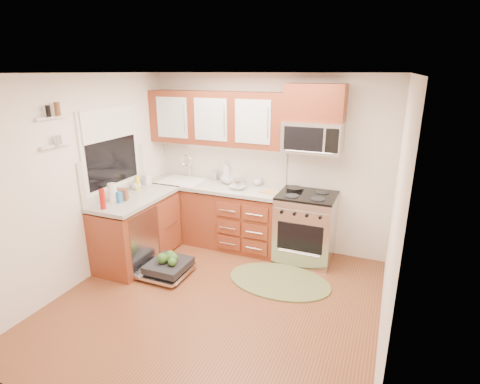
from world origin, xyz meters
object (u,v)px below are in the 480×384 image
at_px(range, 305,227).
at_px(paper_towel_roll, 113,193).
at_px(cutting_board, 270,192).
at_px(bowl_b, 231,180).
at_px(rug, 279,281).
at_px(skillet, 295,189).
at_px(upper_cabinets, 216,118).
at_px(stock_pot, 239,183).
at_px(microwave, 313,137).
at_px(dishwasher, 166,268).
at_px(bowl_a, 238,187).
at_px(sink, 182,189).
at_px(cup, 258,182).

height_order(range, paper_towel_roll, paper_towel_roll).
xyz_separation_m(cutting_board, bowl_b, (-0.70, 0.22, 0.04)).
height_order(rug, skillet, skillet).
relative_size(upper_cabinets, cutting_board, 7.78).
bearing_deg(skillet, paper_towel_roll, -147.76).
xyz_separation_m(skillet, stock_pot, (-0.78, -0.10, 0.02)).
bearing_deg(microwave, skillet, -175.40).
relative_size(dishwasher, rug, 0.54).
height_order(microwave, bowl_b, microwave).
xyz_separation_m(upper_cabinets, microwave, (1.41, -0.02, -0.18)).
height_order(paper_towel_roll, bowl_a, paper_towel_roll).
xyz_separation_m(microwave, dishwasher, (-1.54, -1.25, -1.60)).
relative_size(stock_pot, bowl_a, 0.91).
height_order(dishwasher, cutting_board, cutting_board).
bearing_deg(dishwasher, sink, 109.20).
bearing_deg(cutting_board, skillet, 27.72).
xyz_separation_m(upper_cabinets, skillet, (1.20, -0.04, -0.90)).
height_order(sink, cup, cup).
bearing_deg(bowl_a, dishwasher, -117.78).
bearing_deg(microwave, cup, 172.77).
relative_size(rug, cutting_board, 4.91).
relative_size(sink, bowl_a, 2.69).
height_order(paper_towel_roll, cup, paper_towel_roll).
relative_size(dishwasher, cup, 5.20).
xyz_separation_m(sink, cup, (1.14, 0.23, 0.18)).
bearing_deg(stock_pot, cup, 47.86).
relative_size(skillet, stock_pot, 1.06).
bearing_deg(range, cutting_board, -174.04).
height_order(microwave, cup, microwave).
relative_size(rug, bowl_b, 4.40).
distance_m(dishwasher, stock_pot, 1.54).
xyz_separation_m(microwave, paper_towel_roll, (-2.24, -1.30, -0.65)).
xyz_separation_m(stock_pot, bowl_a, (0.01, -0.07, -0.03)).
bearing_deg(microwave, range, -90.00).
bearing_deg(bowl_a, sink, 176.62).
bearing_deg(bowl_b, microwave, -2.29).
height_order(dishwasher, bowl_b, bowl_b).
bearing_deg(bowl_a, skillet, 12.34).
distance_m(skillet, cutting_board, 0.34).
distance_m(range, paper_towel_roll, 2.59).
distance_m(range, skillet, 0.55).
relative_size(rug, paper_towel_roll, 5.31).
bearing_deg(skillet, cutting_board, -152.28).
height_order(stock_pot, paper_towel_roll, paper_towel_roll).
relative_size(range, rug, 0.73).
distance_m(microwave, bowl_a, 1.25).
xyz_separation_m(cutting_board, cup, (-0.29, 0.27, 0.04)).
xyz_separation_m(upper_cabinets, cutting_board, (0.91, -0.20, -0.94)).
height_order(microwave, bowl_a, microwave).
relative_size(upper_cabinets, rug, 1.59).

